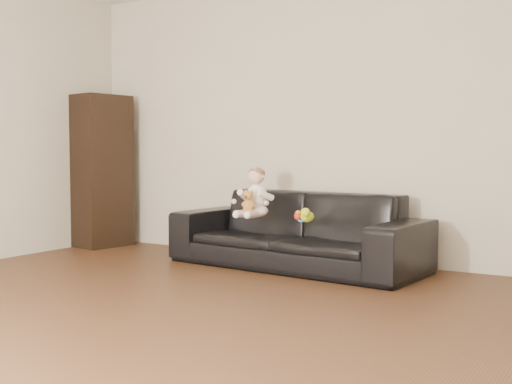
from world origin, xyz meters
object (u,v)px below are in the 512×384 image
Objects in this scene: teddy_bear at (248,202)px; toy_green at (307,217)px; sofa at (296,230)px; cabinet at (102,171)px; toy_rattle at (298,216)px; baby at (255,196)px; toy_blue_disc at (304,221)px.

toy_green is at bearing -0.66° from teddy_bear.
teddy_bear reaches higher than toy_green.
teddy_bear is (-0.32, -0.25, 0.25)m from sofa.
cabinet is at bearing 172.60° from toy_green.
sofa is 30.44× the size of toy_rattle.
toy_rattle is (2.43, -0.25, -0.33)m from cabinet.
teddy_bear is at bearing -0.30° from cabinet.
baby reaches higher than toy_blue_disc.
toy_blue_disc is (-0.05, 0.05, -0.04)m from toy_green.
sofa is 0.22m from toy_rattle.
toy_green is at bearing -40.19° from sofa.
baby is (2.00, -0.22, -0.18)m from cabinet.
teddy_bear is (0.01, -0.13, -0.05)m from baby.
teddy_bear reaches higher than toy_rattle.
cabinet is at bearing -179.68° from baby.
cabinet is 2.54m from toy_blue_disc.
toy_rattle is (-0.12, 0.08, -0.01)m from toy_green.
baby reaches higher than toy_rattle.
toy_green is at bearing -41.96° from toy_blue_disc.
toy_rattle is at bearing 146.28° from toy_green.
baby is 0.54m from toy_blue_disc.
toy_blue_disc is at bearing 4.84° from teddy_bear.
sofa is 0.27m from toy_blue_disc.
teddy_bear is at bearing -79.11° from baby.
toy_rattle is at bearing -50.71° from sofa.
sofa reaches higher than toy_rattle.
baby reaches higher than toy_green.
cabinet is 2.02m from baby.
teddy_bear is 0.55m from toy_green.
baby is at bearing 172.30° from toy_blue_disc.
baby is 4.44× the size of toy_blue_disc.
teddy_bear is 2.62× the size of toy_rattle.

